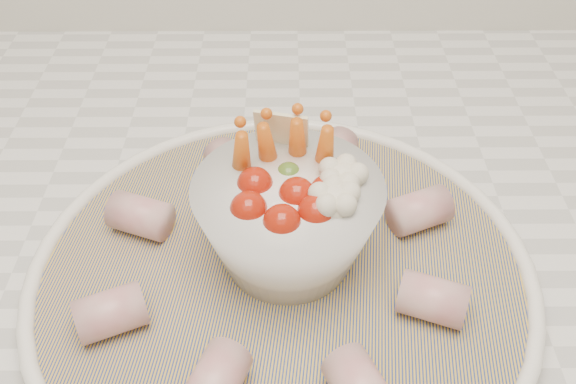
{
  "coord_description": "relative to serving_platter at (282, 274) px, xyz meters",
  "views": [
    {
      "loc": [
        0.15,
        1.04,
        1.3
      ],
      "look_at": [
        0.16,
        1.37,
        1.0
      ],
      "focal_mm": 40.0,
      "sensor_mm": 36.0,
      "label": 1
    }
  ],
  "objects": [
    {
      "name": "serving_platter",
      "position": [
        0.0,
        0.0,
        0.0
      ],
      "size": [
        0.42,
        0.42,
        0.02
      ],
      "color": "navy",
      "rests_on": "kitchen_counter"
    },
    {
      "name": "veggie_bowl",
      "position": [
        0.01,
        0.01,
        0.04
      ],
      "size": [
        0.14,
        0.14,
        0.11
      ],
      "color": "white",
      "rests_on": "serving_platter"
    },
    {
      "name": "cured_meat_rolls",
      "position": [
        -0.0,
        0.0,
        0.02
      ],
      "size": [
        0.28,
        0.28,
        0.03
      ],
      "color": "#B5525B",
      "rests_on": "serving_platter"
    }
  ]
}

